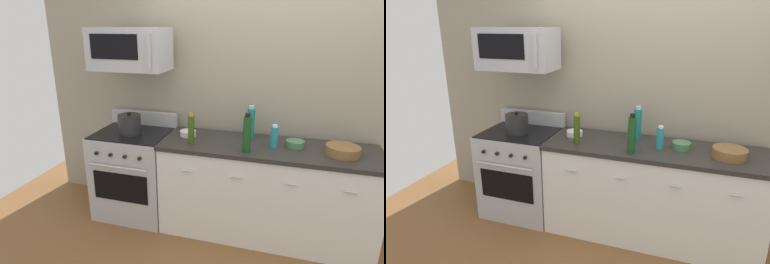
{
  "view_description": "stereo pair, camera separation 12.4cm",
  "coord_description": "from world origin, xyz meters",
  "views": [
    {
      "loc": [
        0.14,
        -2.86,
        1.98
      ],
      "look_at": [
        -0.71,
        -0.05,
        1.0
      ],
      "focal_mm": 30.39,
      "sensor_mm": 36.0,
      "label": 1
    },
    {
      "loc": [
        0.25,
        -2.82,
        1.98
      ],
      "look_at": [
        -0.71,
        -0.05,
        1.0
      ],
      "focal_mm": 30.39,
      "sensor_mm": 36.0,
      "label": 2
    }
  ],
  "objects": [
    {
      "name": "ground_plane",
      "position": [
        0.0,
        0.0,
        0.0
      ],
      "size": [
        6.08,
        6.08,
        0.0
      ],
      "primitive_type": "plane",
      "color": "brown"
    },
    {
      "name": "back_wall",
      "position": [
        0.0,
        0.41,
        1.35
      ],
      "size": [
        5.06,
        0.1,
        2.7
      ],
      "primitive_type": "cube",
      "color": "#9E937F",
      "rests_on": "ground_plane"
    },
    {
      "name": "counter_unit",
      "position": [
        -0.0,
        -0.0,
        0.46
      ],
      "size": [
        1.97,
        0.66,
        0.92
      ],
      "color": "white",
      "rests_on": "ground_plane"
    },
    {
      "name": "range_oven",
      "position": [
        -1.36,
        0.0,
        0.47
      ],
      "size": [
        0.76,
        0.69,
        1.07
      ],
      "color": "#B7BABF",
      "rests_on": "ground_plane"
    },
    {
      "name": "microwave",
      "position": [
        -1.36,
        0.05,
        1.75
      ],
      "size": [
        0.74,
        0.44,
        0.4
      ],
      "color": "#B7BABF"
    },
    {
      "name": "bottle_wine_green",
      "position": [
        -0.17,
        -0.2,
        1.08
      ],
      "size": [
        0.07,
        0.07,
        0.35
      ],
      "color": "#19471E",
      "rests_on": "countertop_slab"
    },
    {
      "name": "bottle_dish_soap",
      "position": [
        0.05,
        -0.02,
        1.02
      ],
      "size": [
        0.07,
        0.07,
        0.21
      ],
      "color": "teal",
      "rests_on": "countertop_slab"
    },
    {
      "name": "bottle_olive_oil",
      "position": [
        -0.69,
        -0.13,
        1.06
      ],
      "size": [
        0.06,
        0.06,
        0.29
      ],
      "color": "#385114",
      "rests_on": "countertop_slab"
    },
    {
      "name": "bottle_sparkling_teal",
      "position": [
        -0.18,
        0.18,
        1.07
      ],
      "size": [
        0.07,
        0.07,
        0.32
      ],
      "color": "#197F7A",
      "rests_on": "countertop_slab"
    },
    {
      "name": "bowl_wooden_salad",
      "position": [
        0.62,
        -0.04,
        0.96
      ],
      "size": [
        0.28,
        0.28,
        0.08
      ],
      "color": "brown",
      "rests_on": "countertop_slab"
    },
    {
      "name": "bowl_green_glaze",
      "position": [
        0.24,
        0.04,
        0.95
      ],
      "size": [
        0.16,
        0.16,
        0.06
      ],
      "color": "#477A4C",
      "rests_on": "countertop_slab"
    },
    {
      "name": "bowl_white_ceramic",
      "position": [
        -0.78,
        0.06,
        0.95
      ],
      "size": [
        0.16,
        0.16,
        0.05
      ],
      "color": "white",
      "rests_on": "countertop_slab"
    },
    {
      "name": "stockpot",
      "position": [
        -1.36,
        -0.05,
        1.02
      ],
      "size": [
        0.23,
        0.23,
        0.23
      ],
      "color": "#262628",
      "rests_on": "range_oven"
    }
  ]
}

